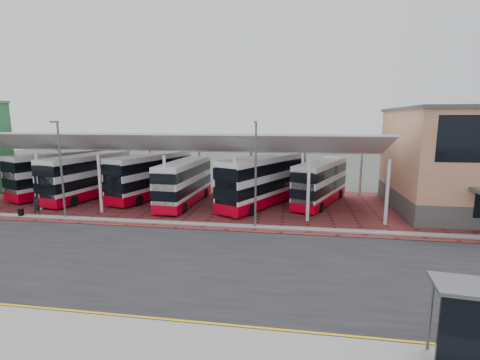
{
  "coord_description": "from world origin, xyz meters",
  "views": [
    {
      "loc": [
        4.81,
        -19.22,
        8.15
      ],
      "look_at": [
        0.59,
        7.74,
        3.42
      ],
      "focal_mm": 26.0,
      "sensor_mm": 36.0,
      "label": 1
    }
  ],
  "objects_px": {
    "bus_0": "(63,173)",
    "bus_2": "(152,176)",
    "pedestrian": "(37,205)",
    "bus_4": "(262,181)",
    "bus_5": "(321,183)",
    "bus_3": "(184,183)",
    "bus_1": "(88,176)"
  },
  "relations": [
    {
      "from": "bus_0",
      "to": "bus_2",
      "type": "bearing_deg",
      "value": 21.06
    },
    {
      "from": "bus_0",
      "to": "pedestrian",
      "type": "distance_m",
      "value": 8.97
    },
    {
      "from": "bus_0",
      "to": "bus_4",
      "type": "height_order",
      "value": "bus_4"
    },
    {
      "from": "bus_5",
      "to": "bus_0",
      "type": "bearing_deg",
      "value": -158.36
    },
    {
      "from": "bus_0",
      "to": "bus_5",
      "type": "xyz_separation_m",
      "value": [
        27.59,
        -0.13,
        -0.26
      ]
    },
    {
      "from": "pedestrian",
      "to": "bus_3",
      "type": "bearing_deg",
      "value": -44.54
    },
    {
      "from": "pedestrian",
      "to": "bus_2",
      "type": "bearing_deg",
      "value": -22.61
    },
    {
      "from": "bus_0",
      "to": "bus_4",
      "type": "xyz_separation_m",
      "value": [
        22.0,
        -1.69,
        0.01
      ]
    },
    {
      "from": "bus_0",
      "to": "bus_3",
      "type": "height_order",
      "value": "bus_0"
    },
    {
      "from": "bus_3",
      "to": "bus_5",
      "type": "xyz_separation_m",
      "value": [
        13.08,
        2.11,
        -0.02
      ]
    },
    {
      "from": "bus_1",
      "to": "bus_0",
      "type": "bearing_deg",
      "value": 170.33
    },
    {
      "from": "bus_1",
      "to": "bus_2",
      "type": "relative_size",
      "value": 1.0
    },
    {
      "from": "bus_3",
      "to": "bus_1",
      "type": "bearing_deg",
      "value": 177.4
    },
    {
      "from": "bus_4",
      "to": "bus_5",
      "type": "relative_size",
      "value": 1.11
    },
    {
      "from": "bus_5",
      "to": "pedestrian",
      "type": "bearing_deg",
      "value": -139.68
    },
    {
      "from": "bus_5",
      "to": "pedestrian",
      "type": "distance_m",
      "value": 25.7
    },
    {
      "from": "bus_1",
      "to": "bus_5",
      "type": "height_order",
      "value": "bus_1"
    },
    {
      "from": "bus_1",
      "to": "bus_4",
      "type": "height_order",
      "value": "bus_4"
    },
    {
      "from": "bus_3",
      "to": "pedestrian",
      "type": "height_order",
      "value": "bus_3"
    },
    {
      "from": "bus_0",
      "to": "bus_5",
      "type": "height_order",
      "value": "bus_0"
    },
    {
      "from": "bus_0",
      "to": "bus_1",
      "type": "bearing_deg",
      "value": 1.78
    },
    {
      "from": "bus_2",
      "to": "bus_5",
      "type": "distance_m",
      "value": 17.4
    },
    {
      "from": "bus_1",
      "to": "pedestrian",
      "type": "xyz_separation_m",
      "value": [
        -0.53,
        -6.94,
        -1.4
      ]
    },
    {
      "from": "bus_0",
      "to": "bus_4",
      "type": "bearing_deg",
      "value": 16.41
    },
    {
      "from": "bus_0",
      "to": "bus_4",
      "type": "distance_m",
      "value": 22.07
    },
    {
      "from": "bus_5",
      "to": "pedestrian",
      "type": "xyz_separation_m",
      "value": [
        -24.36,
        -8.11,
        -1.2
      ]
    },
    {
      "from": "bus_0",
      "to": "bus_2",
      "type": "xyz_separation_m",
      "value": [
        10.2,
        0.05,
        -0.05
      ]
    },
    {
      "from": "bus_0",
      "to": "bus_2",
      "type": "height_order",
      "value": "bus_0"
    },
    {
      "from": "bus_3",
      "to": "bus_4",
      "type": "relative_size",
      "value": 0.91
    },
    {
      "from": "bus_2",
      "to": "pedestrian",
      "type": "xyz_separation_m",
      "value": [
        -6.97,
        -8.28,
        -1.41
      ]
    },
    {
      "from": "bus_3",
      "to": "pedestrian",
      "type": "distance_m",
      "value": 12.83
    },
    {
      "from": "bus_4",
      "to": "bus_3",
      "type": "bearing_deg",
      "value": -148.93
    }
  ]
}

